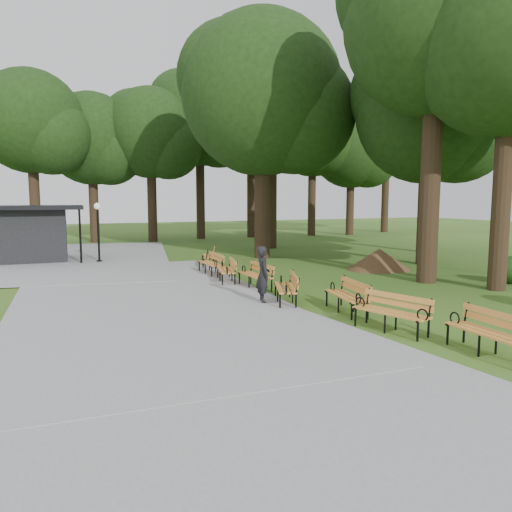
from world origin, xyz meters
name	(u,v)px	position (x,y,z in m)	size (l,w,h in m)	color
ground	(303,308)	(0.00, 0.00, 0.00)	(100.00, 100.00, 0.00)	#325919
path	(139,298)	(-4.00, 3.00, 0.03)	(12.00, 38.00, 0.06)	gray
person	(263,275)	(-0.77, 0.99, 0.84)	(0.61, 0.40, 1.67)	black
kiosk	(30,234)	(-7.33, 13.94, 1.35)	(4.30, 3.74, 2.69)	black
lamp_post	(98,219)	(-4.33, 12.24, 2.06)	(0.32, 0.32, 2.83)	black
dirt_mound	(379,259)	(6.49, 5.12, 0.45)	(2.39, 2.39, 0.90)	#47301C
bench_0	(488,333)	(1.33, -5.04, 0.44)	(1.90, 0.64, 0.88)	orange
bench_1	(391,313)	(0.68, -2.93, 0.44)	(1.90, 0.64, 0.88)	orange
bench_2	(346,296)	(0.81, -0.93, 0.44)	(1.90, 0.64, 0.88)	orange
bench_3	(285,288)	(-0.17, 0.75, 0.44)	(1.90, 0.64, 0.88)	orange
bench_4	(255,275)	(-0.08, 3.23, 0.44)	(1.90, 0.64, 0.88)	orange
bench_5	(226,270)	(-0.58, 4.75, 0.44)	(1.90, 0.64, 0.88)	orange
bench_6	(210,263)	(-0.55, 6.71, 0.44)	(1.90, 0.64, 0.88)	orange
bench_7	(208,256)	(0.10, 9.05, 0.44)	(1.90, 0.64, 0.88)	orange
lawn_tree_0	(437,23)	(6.13, 1.89, 8.99)	(6.40, 6.40, 12.27)	black
lawn_tree_1	(428,112)	(9.45, 5.78, 6.90)	(6.47, 6.47, 10.16)	black
lawn_tree_2	(262,95)	(3.57, 10.92, 8.12)	(8.00, 8.00, 12.16)	black
lawn_tree_3	(511,36)	(7.21, -0.20, 8.09)	(6.37, 6.37, 11.32)	black
lawn_tree_4	(271,110)	(6.01, 15.19, 8.29)	(6.20, 6.20, 11.48)	black
lawn_tree_5	(436,128)	(13.18, 9.25, 6.82)	(5.35, 5.35, 9.54)	black
tree_backdrop	(241,129)	(7.17, 23.00, 8.27)	(36.19, 9.77, 16.54)	black
shrub_1	(511,283)	(8.77, 0.50, 0.00)	(1.17, 1.17, 0.99)	#193D14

